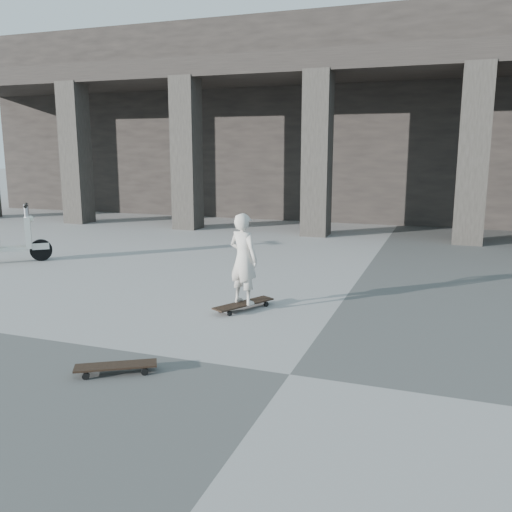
% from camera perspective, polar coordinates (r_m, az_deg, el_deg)
% --- Properties ---
extents(ground, '(90.00, 90.00, 0.00)m').
position_cam_1_polar(ground, '(5.38, 3.57, -12.34)').
color(ground, '#4C4C49').
rests_on(ground, ground).
extents(colonnade, '(28.00, 8.82, 6.00)m').
position_cam_1_polar(colonnade, '(18.58, 15.94, 13.54)').
color(colonnade, black).
rests_on(colonnade, ground).
extents(longboard, '(0.64, 0.92, 0.09)m').
position_cam_1_polar(longboard, '(7.38, -1.31, -5.11)').
color(longboard, black).
rests_on(longboard, ground).
extents(skateboard_spare, '(0.77, 0.57, 0.09)m').
position_cam_1_polar(skateboard_spare, '(5.53, -14.53, -11.22)').
color(skateboard_spare, black).
rests_on(skateboard_spare, ground).
extents(child, '(0.52, 0.43, 1.23)m').
position_cam_1_polar(child, '(7.23, -1.33, -0.29)').
color(child, beige).
rests_on(child, longboard).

